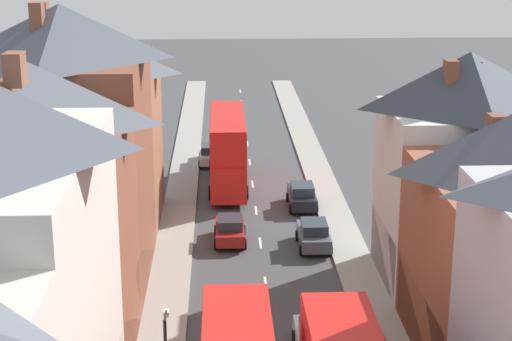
{
  "coord_description": "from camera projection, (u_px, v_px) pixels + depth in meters",
  "views": [
    {
      "loc": [
        -2.28,
        -11.75,
        18.34
      ],
      "look_at": [
        0.04,
        42.91,
        2.5
      ],
      "focal_mm": 60.0,
      "sensor_mm": 36.0,
      "label": 1
    }
  ],
  "objects": [
    {
      "name": "car_parked_right_a",
      "position": [
        302.0,
        196.0,
        57.11
      ],
      "size": [
        1.9,
        4.1,
        1.68
      ],
      "color": "black",
      "rests_on": "ground"
    },
    {
      "name": "pavement_left",
      "position": [
        176.0,
        231.0,
        52.71
      ],
      "size": [
        2.2,
        104.0,
        0.14
      ],
      "primitive_type": "cube",
      "color": "gray",
      "rests_on": "ground"
    },
    {
      "name": "centre_line_dashes",
      "position": [
        260.0,
        243.0,
        51.02
      ],
      "size": [
        0.14,
        97.8,
        0.01
      ],
      "color": "silver",
      "rests_on": "ground"
    },
    {
      "name": "car_parked_left_a",
      "position": [
        230.0,
        229.0,
        50.91
      ],
      "size": [
        1.9,
        3.83,
        1.6
      ],
      "color": "maroon",
      "rests_on": "ground"
    },
    {
      "name": "car_parked_left_b",
      "position": [
        211.0,
        154.0,
        67.51
      ],
      "size": [
        1.9,
        3.91,
        1.59
      ],
      "color": "silver",
      "rests_on": "ground"
    },
    {
      "name": "double_decker_bus_lead",
      "position": [
        228.0,
        149.0,
        61.12
      ],
      "size": [
        2.74,
        10.8,
        5.3
      ],
      "color": "red",
      "rests_on": "ground"
    },
    {
      "name": "pavement_right",
      "position": [
        341.0,
        229.0,
        53.13
      ],
      "size": [
        2.2,
        104.0,
        0.14
      ],
      "primitive_type": "cube",
      "color": "gray",
      "rests_on": "ground"
    },
    {
      "name": "car_mid_black",
      "position": [
        314.0,
        234.0,
        50.04
      ],
      "size": [
        1.9,
        3.89,
        1.66
      ],
      "color": "#4C515B",
      "rests_on": "ground"
    }
  ]
}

